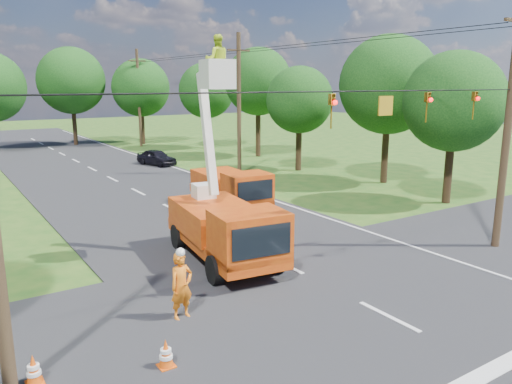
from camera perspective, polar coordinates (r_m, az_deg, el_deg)
ground at (r=31.34m, az=-13.32°, el=-0.05°), size 140.00×140.00×0.00m
road_main at (r=31.34m, az=-13.32°, el=-0.05°), size 12.00×100.00×0.06m
road_cross at (r=16.36m, az=9.62°, el=-11.39°), size 56.00×10.00×0.07m
stop_bar at (r=13.48m, az=25.59°, el=-17.96°), size 9.00×0.45×0.02m
edge_line at (r=33.61m, az=-4.34°, el=1.07°), size 0.12×90.00×0.02m
bucket_truck at (r=18.40m, az=-3.60°, el=-2.85°), size 3.25×6.73×8.21m
second_truck at (r=26.25m, az=-2.88°, el=0.48°), size 2.79×6.11×2.22m
ground_worker at (r=14.36m, az=-8.51°, el=-10.59°), size 0.78×0.58×1.94m
distant_car at (r=41.47m, az=-11.30°, el=3.90°), size 2.52×4.04×1.28m
traffic_cone_2 at (r=21.32m, az=0.27°, el=-4.51°), size 0.38×0.38×0.71m
traffic_cone_3 at (r=23.81m, az=2.38°, el=-2.72°), size 0.38×0.38×0.71m
traffic_cone_4 at (r=12.40m, az=-10.26°, el=-17.73°), size 0.38×0.38×0.71m
traffic_cone_5 at (r=12.64m, az=-24.08°, el=-18.07°), size 0.38×0.38×0.71m
traffic_cone_7 at (r=29.43m, az=-3.63°, el=0.18°), size 0.38×0.38×0.71m
pole_right_near at (r=21.80m, az=26.88°, el=7.26°), size 1.80×0.30×10.00m
pole_right_mid at (r=36.19m, az=-1.96°, el=10.05°), size 1.80×0.30×10.00m
pole_right_far at (r=54.25m, az=-13.24°, el=10.48°), size 1.80×0.30×10.00m
signal_span at (r=16.62m, az=16.09°, el=9.60°), size 18.00×0.29×1.07m
tree_right_a at (r=29.22m, az=21.70°, el=9.56°), size 5.40×5.40×8.28m
tree_right_b at (r=34.13m, az=14.93°, el=11.74°), size 6.40×6.40×9.65m
tree_right_c at (r=38.05m, az=4.99°, el=10.43°), size 5.00×5.00×7.83m
tree_right_d at (r=45.45m, az=0.25°, el=12.49°), size 6.00×6.00×9.70m
tree_right_e at (r=51.83m, az=-5.69°, el=11.45°), size 5.60×5.60×8.63m
tree_far_b at (r=57.43m, az=-20.36°, el=11.83°), size 7.00×7.00×10.32m
tree_far_c at (r=56.46m, az=-13.04°, el=11.52°), size 6.20×6.20×9.18m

